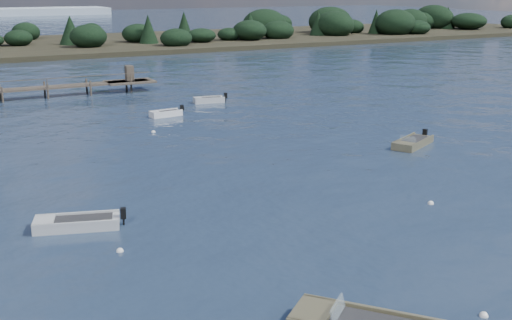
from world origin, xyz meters
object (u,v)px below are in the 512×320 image
tender_far_white (166,115)px  dinghy_mid_grey (77,225)px  dinghy_mid_white_b (413,144)px  tender_far_grey_b (209,101)px

tender_far_white → dinghy_mid_grey: dinghy_mid_grey is taller
dinghy_mid_white_b → tender_far_white: dinghy_mid_white_b is taller
tender_far_white → dinghy_mid_white_b: bearing=-56.9°
dinghy_mid_white_b → dinghy_mid_grey: (-24.65, -4.82, 0.00)m
tender_far_grey_b → dinghy_mid_grey: tender_far_grey_b is taller
tender_far_grey_b → tender_far_white: bearing=-144.4°
dinghy_mid_white_b → tender_far_grey_b: size_ratio=1.30×
dinghy_mid_white_b → tender_far_white: size_ratio=1.39×
tender_far_grey_b → tender_far_white: tender_far_grey_b is taller
tender_far_grey_b → dinghy_mid_grey: (-18.79, -27.17, -0.01)m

